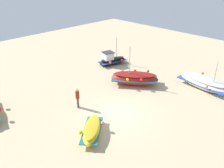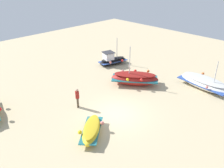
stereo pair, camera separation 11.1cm
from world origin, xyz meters
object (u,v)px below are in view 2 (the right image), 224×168
at_px(fishing_boat_4, 135,78).
at_px(fishing_boat_0, 112,60).
at_px(fishing_boat_1, 91,130).
at_px(fishing_boat_2, 204,83).
at_px(person_walking, 77,97).

bearing_deg(fishing_boat_4, fishing_boat_0, 119.99).
bearing_deg(fishing_boat_4, fishing_boat_1, -108.16).
xyz_separation_m(fishing_boat_1, fishing_boat_2, (-12.36, 2.25, 0.11)).
distance_m(fishing_boat_0, fishing_boat_4, 5.81).
relative_size(fishing_boat_0, fishing_boat_1, 1.15).
distance_m(fishing_boat_4, person_walking, 6.65).
bearing_deg(fishing_boat_1, fishing_boat_4, -19.59).
bearing_deg(fishing_boat_2, person_walking, 68.00).
height_order(fishing_boat_0, fishing_boat_1, fishing_boat_0).
distance_m(fishing_boat_0, fishing_boat_2, 10.79).
relative_size(fishing_boat_0, fishing_boat_4, 0.79).
bearing_deg(person_walking, fishing_boat_0, -101.02).
bearing_deg(fishing_boat_1, person_walking, 27.54).
bearing_deg(fishing_boat_1, fishing_boat_0, -0.50).
height_order(fishing_boat_4, person_walking, fishing_boat_4).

